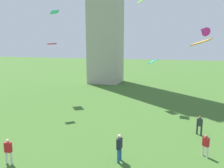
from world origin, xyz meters
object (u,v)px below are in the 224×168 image
object	(u,v)px
person_1	(8,150)
kite_flying_7	(52,44)
kite_flying_5	(141,1)
kite_flying_1	(55,12)
kite_flying_8	(201,42)
kite_flying_2	(153,61)
person_0	(119,146)
kite_flying_4	(203,30)
person_3	(206,144)
person_4	(200,124)

from	to	relation	value
person_1	kite_flying_7	world-z (taller)	kite_flying_7
kite_flying_5	kite_flying_1	bearing A→B (deg)	-95.08
kite_flying_5	kite_flying_8	size ratio (longest dim) A/B	0.65
person_1	kite_flying_2	xyz separation A→B (m)	(7.01, 16.43, 4.59)
person_0	kite_flying_4	bearing A→B (deg)	162.06
person_1	kite_flying_2	distance (m)	18.44
kite_flying_7	person_3	bearing A→B (deg)	113.03
kite_flying_8	kite_flying_2	bearing A→B (deg)	-13.53
kite_flying_4	person_0	bearing A→B (deg)	47.08
person_4	kite_flying_2	world-z (taller)	kite_flying_2
kite_flying_5	kite_flying_8	bearing A→B (deg)	39.34
person_4	kite_flying_2	xyz separation A→B (m)	(-4.94, 7.90, 4.60)
person_4	kite_flying_2	size ratio (longest dim) A/B	1.08
kite_flying_1	kite_flying_7	size ratio (longest dim) A/B	1.67
kite_flying_7	kite_flying_8	size ratio (longest dim) A/B	0.58
person_4	kite_flying_8	xyz separation A→B (m)	(-0.10, 2.77, 6.80)
person_0	person_3	size ratio (longest dim) A/B	1.18
kite_flying_4	kite_flying_2	bearing A→B (deg)	-4.47
person_1	person_3	size ratio (longest dim) A/B	1.06
kite_flying_1	kite_flying_8	size ratio (longest dim) A/B	0.98
kite_flying_7	kite_flying_4	bearing A→B (deg)	160.31
person_0	kite_flying_8	xyz separation A→B (m)	(5.20, 8.99, 6.68)
kite_flying_7	kite_flying_1	bearing A→B (deg)	-107.09
person_0	kite_flying_1	distance (m)	22.89
kite_flying_7	kite_flying_8	xyz separation A→B (m)	(15.08, 0.38, 0.14)
kite_flying_8	kite_flying_1	bearing A→B (deg)	14.65
kite_flying_1	kite_flying_2	distance (m)	15.09
person_3	kite_flying_5	world-z (taller)	kite_flying_5
person_3	kite_flying_2	size ratio (longest dim) A/B	1.04
person_1	kite_flying_4	size ratio (longest dim) A/B	0.85
kite_flying_4	kite_flying_7	xyz separation A→B (m)	(-15.76, -7.32, -1.57)
kite_flying_1	kite_flying_8	xyz separation A→B (m)	(18.49, -6.16, -4.17)
person_0	person_3	bearing A→B (deg)	115.47
kite_flying_1	kite_flying_2	size ratio (longest dim) A/B	1.25
kite_flying_1	person_4	bearing A→B (deg)	25.89
kite_flying_2	kite_flying_1	bearing A→B (deg)	-132.36
person_1	person_3	bearing A→B (deg)	-160.95
kite_flying_1	kite_flying_2	world-z (taller)	kite_flying_1
person_4	kite_flying_7	xyz separation A→B (m)	(-15.18, 2.39, 6.66)
kite_flying_8	kite_flying_4	bearing A→B (deg)	-62.51
person_0	kite_flying_2	distance (m)	14.81
kite_flying_4	kite_flying_8	size ratio (longest dim) A/B	1.00
person_0	person_4	size ratio (longest dim) A/B	1.13
kite_flying_1	kite_flying_4	xyz separation A→B (m)	(19.17, 0.78, -2.74)
person_0	kite_flying_2	world-z (taller)	kite_flying_2
person_4	kite_flying_7	distance (m)	16.75
person_3	kite_flying_2	bearing A→B (deg)	157.28
person_4	kite_flying_7	bearing A→B (deg)	-161.49
person_4	kite_flying_4	world-z (taller)	kite_flying_4
person_1	person_4	world-z (taller)	person_1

